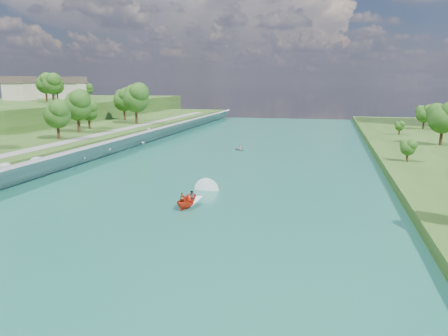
# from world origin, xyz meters

# --- Properties ---
(ground) EXTENTS (260.00, 260.00, 0.00)m
(ground) POSITION_xyz_m (0.00, 0.00, 0.00)
(ground) COLOR #2D5119
(ground) RESTS_ON ground
(river_water) EXTENTS (55.00, 240.00, 0.10)m
(river_water) POSITION_xyz_m (0.00, 20.00, 0.05)
(river_water) COLOR #196151
(river_water) RESTS_ON ground
(ridge_west) EXTENTS (60.00, 120.00, 9.00)m
(ridge_west) POSITION_xyz_m (-82.50, 95.00, 4.50)
(ridge_west) COLOR #2D5119
(ridge_west) RESTS_ON ground
(riprap_bank) EXTENTS (4.39, 236.00, 4.07)m
(riprap_bank) POSITION_xyz_m (-25.86, 19.22, 1.81)
(riprap_bank) COLOR slate
(riprap_bank) RESTS_ON ground
(riverside_path) EXTENTS (3.00, 200.00, 0.10)m
(riverside_path) POSITION_xyz_m (-32.50, 20.00, 3.55)
(riverside_path) COLOR gray
(riverside_path) RESTS_ON berm_west
(ridge_houses) EXTENTS (29.50, 29.50, 8.40)m
(ridge_houses) POSITION_xyz_m (-88.67, 100.00, 13.31)
(ridge_houses) COLOR beige
(ridge_houses) RESTS_ON ridge_west
(trees_ridge) EXTENTS (17.88, 40.46, 10.94)m
(trees_ridge) POSITION_xyz_m (-71.33, 82.11, 14.03)
(trees_ridge) COLOR #274712
(trees_ridge) RESTS_ON ridge_west
(motorboat) EXTENTS (3.60, 18.91, 2.03)m
(motorboat) POSITION_xyz_m (1.72, 1.93, 0.78)
(motorboat) COLOR red
(motorboat) RESTS_ON river_water
(raft) EXTENTS (3.77, 3.79, 1.47)m
(raft) POSITION_xyz_m (-1.19, 47.19, 0.45)
(raft) COLOR #919298
(raft) RESTS_ON river_water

